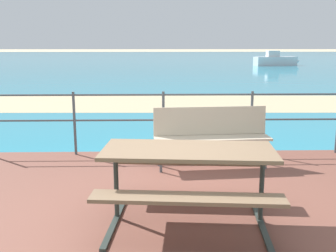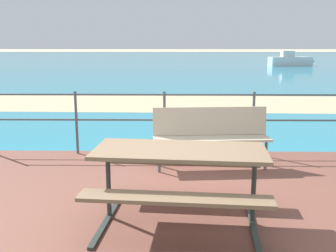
{
  "view_description": "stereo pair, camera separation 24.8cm",
  "coord_description": "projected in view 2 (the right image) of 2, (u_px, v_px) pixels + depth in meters",
  "views": [
    {
      "loc": [
        -0.09,
        -4.02,
        1.9
      ],
      "look_at": [
        0.07,
        2.01,
        0.63
      ],
      "focal_mm": 42.32,
      "sensor_mm": 36.0,
      "label": 1
    },
    {
      "loc": [
        0.16,
        -4.02,
        1.9
      ],
      "look_at": [
        0.07,
        2.01,
        0.63
      ],
      "focal_mm": 42.32,
      "sensor_mm": 36.0,
      "label": 2
    }
  ],
  "objects": [
    {
      "name": "ground_plane",
      "position": [
        159.0,
        220.0,
        4.33
      ],
      "size": [
        240.0,
        240.0,
        0.0
      ],
      "primitive_type": "plane",
      "color": "beige"
    },
    {
      "name": "patio_paving",
      "position": [
        159.0,
        217.0,
        4.32
      ],
      "size": [
        6.4,
        5.2,
        0.06
      ],
      "primitive_type": "cube",
      "color": "brown",
      "rests_on": "ground"
    },
    {
      "name": "picnic_table",
      "position": [
        180.0,
        165.0,
        4.06
      ],
      "size": [
        1.87,
        1.57,
        0.78
      ],
      "rotation": [
        0.0,
        0.0,
        -0.09
      ],
      "color": "#7A6047",
      "rests_on": "patio_paving"
    },
    {
      "name": "park_bench",
      "position": [
        211.0,
        131.0,
        5.91
      ],
      "size": [
        1.75,
        0.55,
        0.9
      ],
      "rotation": [
        0.0,
        0.0,
        0.08
      ],
      "color": "#BCAD93",
      "rests_on": "patio_paving"
    },
    {
      "name": "railing_fence",
      "position": [
        164.0,
        115.0,
        6.57
      ],
      "size": [
        5.94,
        0.04,
        1.06
      ],
      "color": "#4C5156",
      "rests_on": "patio_paving"
    },
    {
      "name": "boat_near",
      "position": [
        292.0,
        61.0,
        33.28
      ],
      "size": [
        4.23,
        1.7,
        1.26
      ],
      "rotation": [
        0.0,
        0.0,
        0.21
      ],
      "color": "silver",
      "rests_on": "sea_water"
    },
    {
      "name": "sea_water",
      "position": [
        173.0,
        61.0,
        43.47
      ],
      "size": [
        90.0,
        90.0,
        0.01
      ],
      "primitive_type": "cube",
      "color": "teal",
      "rests_on": "ground"
    },
    {
      "name": "beach_strip",
      "position": [
        169.0,
        103.0,
        12.72
      ],
      "size": [
        54.07,
        4.91,
        0.01
      ],
      "primitive_type": "cube",
      "rotation": [
        0.0,
        0.0,
        -0.02
      ],
      "color": "tan",
      "rests_on": "ground"
    }
  ]
}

